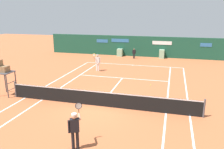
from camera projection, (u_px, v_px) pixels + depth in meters
ground_plane at (102, 102)px, 14.55m from camera, size 80.00×80.00×0.01m
tennis_net at (100, 98)px, 13.88m from camera, size 12.10×0.10×1.07m
sponsor_back_wall at (140, 47)px, 29.47m from camera, size 25.00×1.02×2.63m
umpire_chair at (4, 72)px, 15.47m from camera, size 1.00×1.00×2.47m
player_on_baseline at (97, 61)px, 22.16m from camera, size 0.57×0.73×1.85m
player_near_side at (75, 128)px, 9.37m from camera, size 0.49×0.86×1.87m
ball_kid_right_post at (134, 53)px, 28.28m from camera, size 0.42×0.20×1.25m
tennis_ball_mid_court at (135, 79)px, 19.46m from camera, size 0.07×0.07×0.07m
tennis_ball_by_sideline at (151, 85)px, 17.95m from camera, size 0.07×0.07×0.07m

